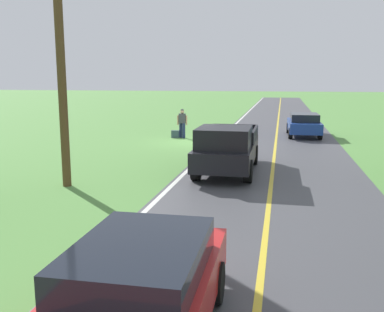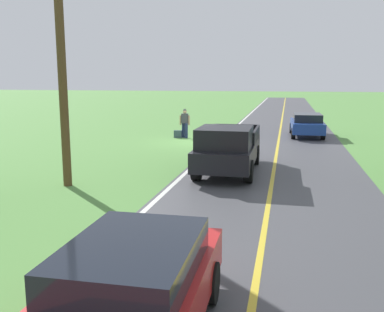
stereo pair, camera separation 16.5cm
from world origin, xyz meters
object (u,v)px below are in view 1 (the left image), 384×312
Objects in this scene: pickup_truck_passing at (227,148)px; sedan_near_oncoming at (304,124)px; suitcase_carried at (175,134)px; sedan_ahead_same_lane at (137,294)px; utility_pole_roadside at (61,70)px; hitchhiker_walking at (182,122)px.

pickup_truck_passing reaches higher than sedan_near_oncoming.
suitcase_carried is 0.10× the size of sedan_ahead_same_lane.
utility_pole_roadside reaches higher than pickup_truck_passing.
sedan_near_oncoming is 0.59× the size of utility_pole_roadside.
sedan_near_oncoming is 17.02m from utility_pole_roadside.
sedan_near_oncoming is (-7.59, -2.34, 0.53)m from suitcase_carried.
sedan_ahead_same_lane is at bearing 101.34° from hitchhiker_walking.
hitchhiker_walking is 0.87m from suitcase_carried.
suitcase_carried is 7.96m from sedan_near_oncoming.
sedan_ahead_same_lane is (-4.06, 20.22, -0.23)m from hitchhiker_walking.
hitchhiker_walking reaches higher than suitcase_carried.
hitchhiker_walking is at bearing -95.02° from utility_pole_roadside.
suitcase_carried is 10.12m from pickup_truck_passing.
suitcase_carried is at bearing -77.47° from sedan_ahead_same_lane.
sedan_near_oncoming reaches higher than suitcase_carried.
utility_pole_roadside is at bearing 84.98° from hitchhiker_walking.
sedan_near_oncoming is (-7.18, -2.22, -0.23)m from hitchhiker_walking.
suitcase_carried is at bearing -64.99° from pickup_truck_passing.
sedan_ahead_same_lane is 0.59× the size of utility_pole_roadside.
hitchhiker_walking is at bearing -67.40° from pickup_truck_passing.
utility_pole_roadside is (0.67, 12.24, 3.55)m from suitcase_carried.
hitchhiker_walking is 0.32× the size of pickup_truck_passing.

